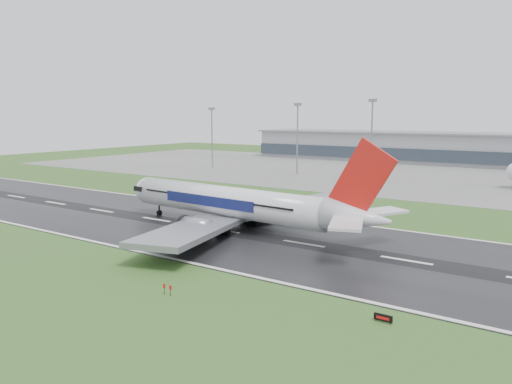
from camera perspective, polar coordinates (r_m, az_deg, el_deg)
The scene contains 9 objects.
ground at distance 97.04m, azimuth 5.52°, elevation -5.99°, with size 520.00×520.00×0.00m, color #2B511D.
runway at distance 97.02m, azimuth 5.52°, elevation -5.96°, with size 400.00×45.00×0.10m, color black.
apron at distance 213.70m, azimuth 21.80°, elevation 1.58°, with size 400.00×130.00×0.08m, color slate.
terminal at distance 271.76m, azimuth 24.64°, elevation 4.42°, with size 240.00×36.00×15.00m, color gray.
main_airliner at distance 105.67m, azimuth -1.67°, elevation 0.83°, with size 67.28×64.08×19.86m, color silver, non-canonical shape.
runway_sign at distance 63.51m, azimuth 14.43°, elevation -13.91°, with size 2.30×0.26×1.04m, color black, non-canonical shape.
floodmast_0 at distance 235.61m, azimuth -5.09°, elevation 6.09°, with size 0.64×0.64×27.07m, color gray.
floodmast_1 at distance 209.59m, azimuth 4.78°, elevation 5.96°, with size 0.64×0.64×28.54m, color gray.
floodmast_2 at distance 195.74m, azimuth 13.14°, elevation 5.72°, with size 0.64×0.64×29.68m, color gray.
Camera 1 is at (44.63, -82.51, 24.81)m, focal length 34.73 mm.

